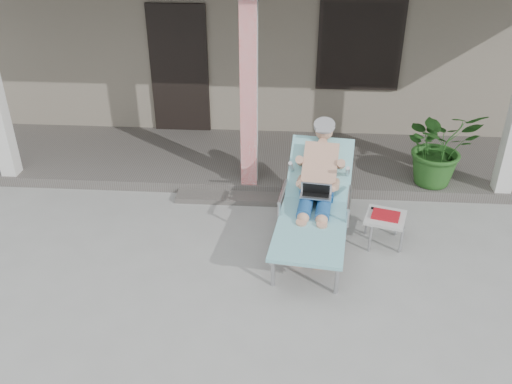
{
  "coord_description": "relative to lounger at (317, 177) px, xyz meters",
  "views": [
    {
      "loc": [
        0.57,
        -4.64,
        3.82
      ],
      "look_at": [
        0.2,
        0.6,
        0.85
      ],
      "focal_mm": 38.0,
      "sensor_mm": 36.0,
      "label": 1
    }
  ],
  "objects": [
    {
      "name": "ground",
      "position": [
        -0.89,
        -1.02,
        -0.84
      ],
      "size": [
        60.0,
        60.0,
        0.0
      ],
      "primitive_type": "plane",
      "color": "#9E9E99",
      "rests_on": "ground"
    },
    {
      "name": "side_table",
      "position": [
        0.84,
        -0.08,
        -0.49
      ],
      "size": [
        0.57,
        0.57,
        0.41
      ],
      "rotation": [
        0.0,
        0.0,
        -0.28
      ],
      "color": "beige",
      "rests_on": "ground"
    },
    {
      "name": "house",
      "position": [
        -0.89,
        5.47,
        0.82
      ],
      "size": [
        10.4,
        5.4,
        3.3
      ],
      "color": "gray",
      "rests_on": "ground"
    },
    {
      "name": "potted_palm",
      "position": [
        1.72,
        1.29,
        -0.13
      ],
      "size": [
        1.19,
        1.09,
        1.12
      ],
      "primitive_type": "imported",
      "rotation": [
        0.0,
        0.0,
        0.24
      ],
      "color": "#26591E",
      "rests_on": "porch_deck"
    },
    {
      "name": "porch_deck",
      "position": [
        -0.89,
        1.98,
        -0.77
      ],
      "size": [
        10.0,
        2.0,
        0.15
      ],
      "primitive_type": "cube",
      "color": "#605B56",
      "rests_on": "ground"
    },
    {
      "name": "lounger",
      "position": [
        0.0,
        0.0,
        0.0
      ],
      "size": [
        1.03,
        2.16,
        1.37
      ],
      "rotation": [
        0.0,
        0.0,
        -0.12
      ],
      "color": "#B7B7BC",
      "rests_on": "ground"
    },
    {
      "name": "porch_step",
      "position": [
        -0.89,
        0.83,
        -0.8
      ],
      "size": [
        2.0,
        0.3,
        0.07
      ],
      "primitive_type": "cube",
      "color": "#605B56",
      "rests_on": "ground"
    }
  ]
}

